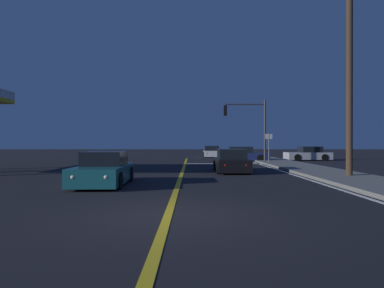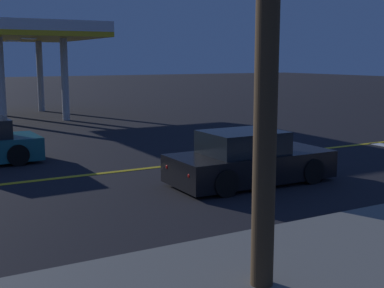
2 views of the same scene
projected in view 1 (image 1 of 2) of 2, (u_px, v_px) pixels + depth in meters
ground_plane at (169, 215)px, 7.83m from camera, size 160.00×160.00×0.00m
sidewalk_right at (325, 173)px, 18.21m from camera, size 3.20×37.44×0.15m
lane_line_center at (182, 174)px, 18.23m from camera, size 0.20×35.36×0.01m
lane_line_edge_right at (291, 174)px, 18.21m from camera, size 0.16×35.36×0.01m
stop_bar at (224, 164)px, 27.12m from camera, size 6.19×0.50×0.01m
car_mid_block_navy at (244, 155)px, 30.78m from camera, size 4.64×2.07×1.34m
car_distant_tail_white at (212, 152)px, 39.54m from camera, size 2.03×4.23×1.34m
car_parked_curb_silver at (309, 154)px, 32.24m from camera, size 4.29×2.06×1.34m
car_following_oncoming_black at (232, 162)px, 19.46m from camera, size 1.88×4.23×1.34m
car_side_waiting_teal at (105, 170)px, 13.56m from camera, size 2.01×4.19×1.34m
traffic_signal_near_right at (250, 121)px, 29.40m from camera, size 3.72×0.28×5.49m
utility_pole_right at (350, 67)px, 15.94m from camera, size 1.49×0.30×10.32m
street_sign_corner at (270, 143)px, 26.61m from camera, size 0.56×0.07×2.45m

